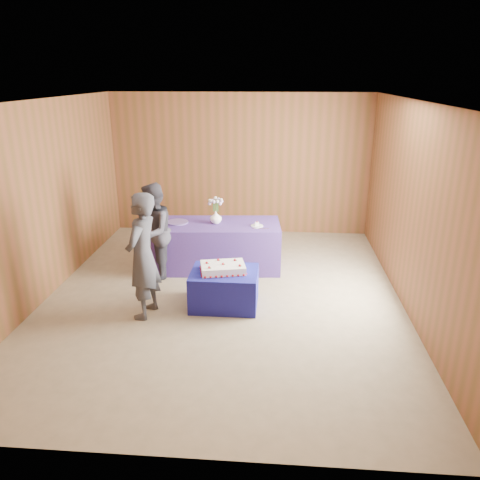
# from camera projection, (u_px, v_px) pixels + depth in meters

# --- Properties ---
(ground) EXTENTS (6.00, 6.00, 0.00)m
(ground) POSITION_uv_depth(u_px,v_px,m) (223.00, 296.00, 6.70)
(ground) COLOR gray
(ground) RESTS_ON ground
(room_shell) EXTENTS (5.04, 6.04, 2.72)m
(room_shell) POSITION_uv_depth(u_px,v_px,m) (222.00, 172.00, 6.10)
(room_shell) COLOR brown
(room_shell) RESTS_ON ground
(cake_table) EXTENTS (0.90, 0.71, 0.50)m
(cake_table) POSITION_uv_depth(u_px,v_px,m) (224.00, 288.00, 6.38)
(cake_table) COLOR navy
(cake_table) RESTS_ON ground
(serving_table) EXTENTS (2.06, 1.05, 0.75)m
(serving_table) POSITION_uv_depth(u_px,v_px,m) (218.00, 245.00, 7.62)
(serving_table) COLOR #493084
(serving_table) RESTS_ON ground
(sheet_cake) EXTENTS (0.68, 0.54, 0.14)m
(sheet_cake) POSITION_uv_depth(u_px,v_px,m) (223.00, 268.00, 6.28)
(sheet_cake) COLOR white
(sheet_cake) RESTS_ON cake_table
(vase) EXTENTS (0.24, 0.24, 0.20)m
(vase) POSITION_uv_depth(u_px,v_px,m) (216.00, 217.00, 7.47)
(vase) COLOR white
(vase) RESTS_ON serving_table
(flower_spray) EXTENTS (0.24, 0.25, 0.19)m
(flower_spray) POSITION_uv_depth(u_px,v_px,m) (216.00, 202.00, 7.39)
(flower_spray) COLOR #356D2B
(flower_spray) RESTS_ON vase
(platter) EXTENTS (0.42, 0.42, 0.02)m
(platter) POSITION_uv_depth(u_px,v_px,m) (177.00, 222.00, 7.53)
(platter) COLOR #5F4993
(platter) RESTS_ON serving_table
(plate) EXTENTS (0.24, 0.24, 0.01)m
(plate) POSITION_uv_depth(u_px,v_px,m) (257.00, 226.00, 7.36)
(plate) COLOR silver
(plate) RESTS_ON serving_table
(cake_slice) EXTENTS (0.07, 0.06, 0.07)m
(cake_slice) POSITION_uv_depth(u_px,v_px,m) (257.00, 224.00, 7.35)
(cake_slice) COLOR white
(cake_slice) RESTS_ON plate
(knife) EXTENTS (0.26, 0.04, 0.00)m
(knife) POSITION_uv_depth(u_px,v_px,m) (260.00, 229.00, 7.24)
(knife) COLOR silver
(knife) RESTS_ON serving_table
(guest_left) EXTENTS (0.49, 0.66, 1.66)m
(guest_left) POSITION_uv_depth(u_px,v_px,m) (143.00, 256.00, 5.93)
(guest_left) COLOR #363740
(guest_left) RESTS_ON ground
(guest_right) EXTENTS (0.61, 0.76, 1.50)m
(guest_right) POSITION_uv_depth(u_px,v_px,m) (153.00, 232.00, 7.10)
(guest_right) COLOR #35333E
(guest_right) RESTS_ON ground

